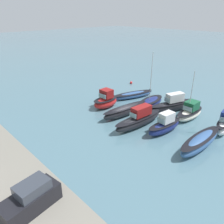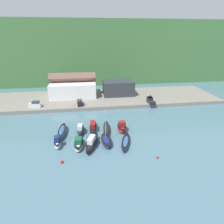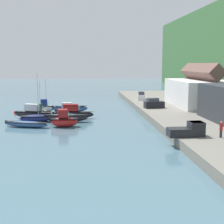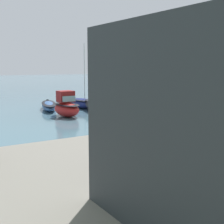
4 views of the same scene
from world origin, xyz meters
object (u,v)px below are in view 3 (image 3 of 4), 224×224
(moored_boat_2, at_px, (73,113))
(moored_boat_9, at_px, (26,124))
(mooring_buoy_1, at_px, (15,112))
(moored_boat_8, at_px, (36,118))
(person_on_quay, at_px, (221,129))
(moored_boat_7, at_px, (34,113))
(parked_car_0, at_px, (141,96))
(parked_car_1, at_px, (154,104))
(pickup_truck_0, at_px, (189,130))
(moored_boat_4, at_px, (64,120))
(moored_boat_5, at_px, (45,107))
(moored_boat_1, at_px, (68,111))
(moored_boat_0, at_px, (70,108))
(moored_boat_3, at_px, (66,118))
(moored_boat_6, at_px, (38,111))

(moored_boat_2, xyz_separation_m, moored_boat_9, (7.67, -7.67, -0.50))
(moored_boat_2, bearing_deg, mooring_buoy_1, -114.50)
(moored_boat_9, bearing_deg, moored_boat_8, -174.79)
(person_on_quay, distance_m, mooring_buoy_1, 44.23)
(person_on_quay, bearing_deg, mooring_buoy_1, -132.93)
(moored_boat_7, relative_size, parked_car_0, 1.85)
(parked_car_1, xyz_separation_m, pickup_truck_0, (26.06, -1.23, -0.10))
(parked_car_0, distance_m, pickup_truck_0, 41.51)
(moored_boat_4, bearing_deg, moored_boat_5, -163.54)
(moored_boat_1, relative_size, parked_car_1, 1.31)
(moored_boat_0, distance_m, moored_boat_5, 5.56)
(moored_boat_4, relative_size, moored_boat_8, 0.52)
(moored_boat_4, bearing_deg, mooring_buoy_1, -143.68)
(moored_boat_0, distance_m, person_on_quay, 37.61)
(moored_boat_4, bearing_deg, parked_car_1, 122.16)
(moored_boat_7, bearing_deg, moored_boat_5, -168.71)
(pickup_truck_0, bearing_deg, mooring_buoy_1, -136.94)
(moored_boat_3, distance_m, parked_car_1, 19.92)
(moored_boat_1, xyz_separation_m, parked_car_1, (-0.71, 18.21, 1.21))
(moored_boat_1, relative_size, moored_boat_5, 0.79)
(moored_boat_6, bearing_deg, moored_boat_2, 65.45)
(parked_car_1, xyz_separation_m, mooring_buoy_1, (-2.87, -29.72, -1.89))
(moored_boat_5, height_order, moored_boat_8, moored_boat_8)
(moored_boat_5, distance_m, moored_boat_8, 11.66)
(moored_boat_3, xyz_separation_m, moored_boat_7, (-4.02, -6.44, 0.24))
(moored_boat_7, bearing_deg, person_on_quay, 68.91)
(moored_boat_4, xyz_separation_m, person_on_quay, (15.20, 20.95, 1.27))
(moored_boat_5, bearing_deg, moored_boat_6, -17.07)
(moored_boat_8, xyz_separation_m, parked_car_1, (-7.09, 23.79, 1.47))
(moored_boat_1, xyz_separation_m, moored_boat_7, (2.93, -6.57, 0.07))
(parked_car_0, relative_size, person_on_quay, 2.06)
(moored_boat_2, distance_m, moored_boat_3, 3.77)
(moored_boat_6, height_order, moored_boat_9, moored_boat_6)
(person_on_quay, bearing_deg, pickup_truck_0, -106.74)
(moored_boat_4, height_order, parked_car_1, parked_car_1)
(moored_boat_7, distance_m, moored_boat_9, 8.13)
(moored_boat_3, relative_size, person_on_quay, 3.94)
(moored_boat_6, bearing_deg, mooring_buoy_1, -119.98)
(mooring_buoy_1, bearing_deg, moored_boat_0, 96.31)
(moored_boat_9, bearing_deg, parked_car_0, 155.20)
(moored_boat_8, bearing_deg, moored_boat_2, 108.39)
(moored_boat_5, bearing_deg, moored_boat_7, -16.55)
(moored_boat_1, height_order, pickup_truck_0, pickup_truck_0)
(moored_boat_1, xyz_separation_m, moored_boat_8, (6.38, -5.58, -0.27))
(person_on_quay, height_order, mooring_buoy_1, person_on_quay)
(moored_boat_0, height_order, parked_car_0, parked_car_0)
(moored_boat_4, xyz_separation_m, moored_boat_9, (-0.27, -6.50, -0.57))
(moored_boat_6, bearing_deg, moored_boat_9, -0.34)
(moored_boat_0, bearing_deg, pickup_truck_0, 30.78)
(moored_boat_3, distance_m, person_on_quay, 28.72)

